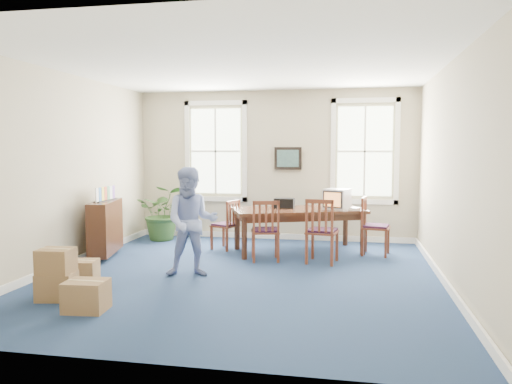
% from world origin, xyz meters
% --- Properties ---
extents(floor, '(6.50, 6.50, 0.00)m').
position_xyz_m(floor, '(0.00, 0.00, 0.00)').
color(floor, navy).
rests_on(floor, ground).
extents(ceiling, '(6.50, 6.50, 0.00)m').
position_xyz_m(ceiling, '(0.00, 0.00, 3.20)').
color(ceiling, white).
rests_on(ceiling, ground).
extents(wall_back, '(6.50, 0.00, 6.50)m').
position_xyz_m(wall_back, '(0.00, 3.25, 1.60)').
color(wall_back, tan).
rests_on(wall_back, ground).
extents(wall_front, '(6.50, 0.00, 6.50)m').
position_xyz_m(wall_front, '(0.00, -3.25, 1.60)').
color(wall_front, tan).
rests_on(wall_front, ground).
extents(wall_left, '(0.00, 6.50, 6.50)m').
position_xyz_m(wall_left, '(-3.00, 0.00, 1.60)').
color(wall_left, tan).
rests_on(wall_left, ground).
extents(wall_right, '(0.00, 6.50, 6.50)m').
position_xyz_m(wall_right, '(3.00, 0.00, 1.60)').
color(wall_right, tan).
rests_on(wall_right, ground).
extents(baseboard_back, '(6.00, 0.04, 0.12)m').
position_xyz_m(baseboard_back, '(0.00, 3.22, 0.06)').
color(baseboard_back, white).
rests_on(baseboard_back, ground).
extents(baseboard_left, '(0.04, 6.50, 0.12)m').
position_xyz_m(baseboard_left, '(-2.97, 0.00, 0.06)').
color(baseboard_left, white).
rests_on(baseboard_left, ground).
extents(baseboard_right, '(0.04, 6.50, 0.12)m').
position_xyz_m(baseboard_right, '(2.97, 0.00, 0.06)').
color(baseboard_right, white).
rests_on(baseboard_right, ground).
extents(window_left, '(1.40, 0.12, 2.20)m').
position_xyz_m(window_left, '(-1.30, 3.23, 1.90)').
color(window_left, white).
rests_on(window_left, ground).
extents(window_right, '(1.40, 0.12, 2.20)m').
position_xyz_m(window_right, '(1.90, 3.23, 1.90)').
color(window_right, white).
rests_on(window_right, ground).
extents(wall_picture, '(0.58, 0.06, 0.48)m').
position_xyz_m(wall_picture, '(0.30, 3.20, 1.75)').
color(wall_picture, black).
rests_on(wall_picture, ground).
extents(conference_table, '(2.66, 1.91, 0.83)m').
position_xyz_m(conference_table, '(0.66, 1.95, 0.41)').
color(conference_table, '#452415').
rests_on(conference_table, ground).
extents(crt_tv, '(0.56, 0.58, 0.38)m').
position_xyz_m(crt_tv, '(1.38, 2.00, 1.02)').
color(crt_tv, '#B7B7BC').
rests_on(crt_tv, conference_table).
extents(game_console, '(0.21, 0.23, 0.05)m').
position_xyz_m(game_console, '(1.71, 1.95, 0.85)').
color(game_console, white).
rests_on(game_console, conference_table).
extents(equipment_bag, '(0.38, 0.26, 0.19)m').
position_xyz_m(equipment_bag, '(0.39, 2.00, 0.92)').
color(equipment_bag, black).
rests_on(equipment_bag, conference_table).
extents(chair_near_left, '(0.58, 0.58, 1.08)m').
position_xyz_m(chair_near_left, '(0.17, 1.12, 0.54)').
color(chair_near_left, brown).
rests_on(chair_near_left, ground).
extents(chair_near_right, '(0.58, 0.58, 1.12)m').
position_xyz_m(chair_near_right, '(1.16, 1.12, 0.56)').
color(chair_near_right, brown).
rests_on(chair_near_right, ground).
extents(chair_end_left, '(0.57, 0.57, 0.97)m').
position_xyz_m(chair_end_left, '(-0.77, 1.95, 0.48)').
color(chair_end_left, brown).
rests_on(chair_end_left, ground).
extents(chair_end_right, '(0.56, 0.56, 1.07)m').
position_xyz_m(chair_end_right, '(2.09, 1.95, 0.53)').
color(chair_end_right, brown).
rests_on(chair_end_right, ground).
extents(man, '(0.95, 0.82, 1.68)m').
position_xyz_m(man, '(-0.76, -0.14, 0.84)').
color(man, '#8697CE').
rests_on(man, ground).
extents(credenza, '(0.59, 1.24, 0.94)m').
position_xyz_m(credenza, '(-2.72, 0.85, 0.47)').
color(credenza, '#452415').
rests_on(credenza, ground).
extents(brochure_rack, '(0.30, 0.63, 0.28)m').
position_xyz_m(brochure_rack, '(-2.70, 0.85, 1.08)').
color(brochure_rack, '#99999E').
rests_on(brochure_rack, credenza).
extents(potted_plant, '(1.27, 1.17, 1.18)m').
position_xyz_m(potted_plant, '(-2.31, 2.66, 0.59)').
color(potted_plant, '#2A4B1E').
rests_on(potted_plant, ground).
extents(cardboard_boxes, '(1.41, 1.41, 0.71)m').
position_xyz_m(cardboard_boxes, '(-1.94, -1.54, 0.35)').
color(cardboard_boxes, olive).
rests_on(cardboard_boxes, ground).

